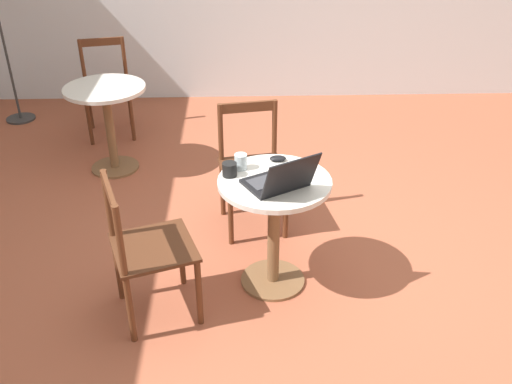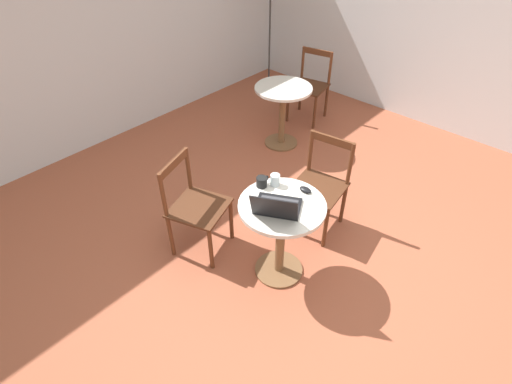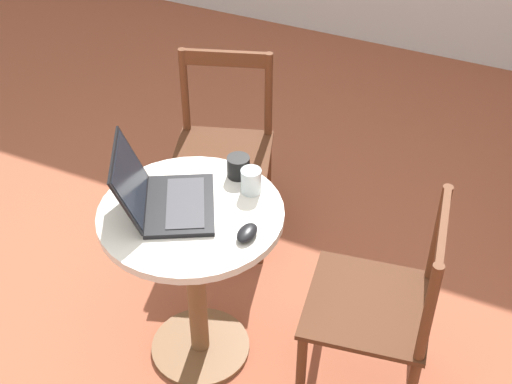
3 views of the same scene
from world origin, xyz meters
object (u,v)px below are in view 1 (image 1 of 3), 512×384
(chair_mid_right, at_px, (107,88))
(drinking_glass, at_px, (241,162))
(mug, at_px, (230,169))
(mouse, at_px, (278,158))
(chair_near_right, at_px, (252,168))
(chair_near_back, at_px, (146,250))
(cafe_table_mid, at_px, (107,110))
(laptop, at_px, (280,180))
(cafe_table_near, at_px, (274,209))

(chair_mid_right, height_order, drinking_glass, chair_mid_right)
(chair_mid_right, distance_m, mug, 2.56)
(chair_mid_right, bearing_deg, mouse, -145.02)
(chair_near_right, bearing_deg, mouse, -162.10)
(chair_near_back, xyz_separation_m, drinking_glass, (0.40, -0.53, 0.33))
(cafe_table_mid, height_order, mug, mug)
(cafe_table_mid, bearing_deg, drinking_glass, -142.88)
(chair_near_right, distance_m, mouse, 0.56)
(chair_near_back, relative_size, chair_mid_right, 1.00)
(mug, height_order, drinking_glass, drinking_glass)
(chair_near_back, relative_size, mouse, 8.78)
(laptop, bearing_deg, drinking_glass, 42.39)
(mouse, xyz_separation_m, mug, (-0.17, 0.29, 0.02))
(drinking_glass, bearing_deg, laptop, -137.61)
(cafe_table_mid, xyz_separation_m, drinking_glass, (-1.42, -1.08, 0.24))
(mug, bearing_deg, mouse, -59.26)
(cafe_table_near, distance_m, chair_near_back, 0.77)
(chair_near_back, bearing_deg, chair_mid_right, 15.28)
(cafe_table_mid, xyz_separation_m, mouse, (-1.33, -1.30, 0.21))
(cafe_table_mid, bearing_deg, mug, -146.05)
(cafe_table_mid, relative_size, chair_near_back, 0.84)
(laptop, bearing_deg, chair_mid_right, 30.97)
(cafe_table_near, bearing_deg, mouse, -8.22)
(chair_mid_right, distance_m, mouse, 2.56)
(chair_near_right, relative_size, chair_near_back, 1.00)
(cafe_table_mid, distance_m, drinking_glass, 1.80)
(cafe_table_near, xyz_separation_m, cafe_table_mid, (1.56, 1.27, 0.00))
(laptop, height_order, mouse, laptop)
(chair_near_back, bearing_deg, cafe_table_mid, 16.68)
(cafe_table_mid, height_order, drinking_glass, drinking_glass)
(mouse, xyz_separation_m, drinking_glass, (-0.09, 0.22, 0.03))
(chair_mid_right, bearing_deg, cafe_table_near, -148.43)
(cafe_table_near, bearing_deg, mug, 76.31)
(chair_near_back, bearing_deg, drinking_glass, -53.34)
(cafe_table_mid, height_order, chair_mid_right, chair_mid_right)
(cafe_table_mid, relative_size, mouse, 7.35)
(chair_mid_right, relative_size, drinking_glass, 9.49)
(chair_near_right, relative_size, chair_mid_right, 1.00)
(mouse, distance_m, mug, 0.34)
(laptop, distance_m, mouse, 0.33)
(cafe_table_mid, distance_m, mouse, 1.87)
(laptop, bearing_deg, chair_near_right, 9.73)
(mouse, bearing_deg, chair_mid_right, 34.98)
(chair_near_right, xyz_separation_m, chair_near_back, (-0.94, 0.61, 0.00))
(cafe_table_near, relative_size, mouse, 7.35)
(chair_near_right, distance_m, drinking_glass, 0.64)
(chair_near_right, distance_m, mug, 0.72)
(cafe_table_mid, distance_m, laptop, 2.11)
(cafe_table_near, relative_size, chair_mid_right, 0.84)
(cafe_table_near, height_order, laptop, laptop)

